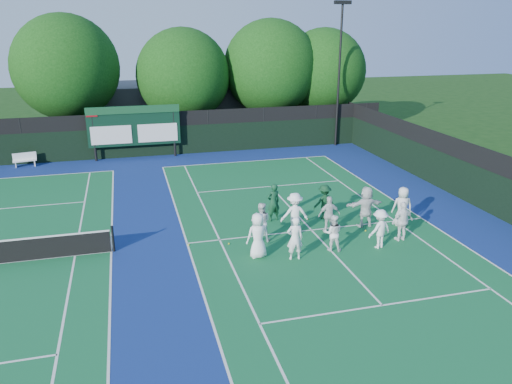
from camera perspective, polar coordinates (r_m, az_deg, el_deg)
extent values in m
plane|color=#14360E|center=(21.32, 7.31, -5.38)|extent=(120.00, 120.00, 0.00)
cube|color=navy|center=(20.90, -9.29, -5.98)|extent=(34.00, 32.00, 0.01)
cube|color=#135C2F|center=(22.16, 6.35, -4.34)|extent=(10.97, 23.77, 0.00)
cube|color=silver|center=(32.91, -1.04, 3.52)|extent=(10.97, 0.08, 0.00)
cube|color=silver|center=(20.94, -7.88, -5.83)|extent=(0.08, 23.77, 0.00)
cube|color=silver|center=(24.58, 18.40, -2.85)|extent=(0.08, 23.77, 0.00)
cube|color=silver|center=(21.12, -4.18, -5.47)|extent=(0.08, 23.77, 0.00)
cube|color=silver|center=(23.88, 15.63, -3.21)|extent=(0.08, 23.77, 0.00)
cube|color=silver|center=(17.01, 14.23, -12.44)|extent=(8.23, 0.08, 0.00)
cube|color=silver|center=(27.83, 1.66, 0.65)|extent=(8.23, 0.08, 0.00)
cube|color=silver|center=(22.16, 6.35, -4.33)|extent=(0.08, 12.80, 0.00)
cube|color=silver|center=(32.67, -25.64, 1.52)|extent=(10.97, 0.08, 0.00)
cube|color=silver|center=(20.86, -16.21, -6.54)|extent=(0.08, 23.77, 0.00)
cube|color=silver|center=(20.97, -19.97, -6.82)|extent=(0.08, 23.77, 0.00)
cube|color=black|center=(34.84, -11.98, 5.65)|extent=(34.00, 0.08, 2.00)
cube|color=black|center=(34.54, -12.14, 8.07)|extent=(34.00, 0.05, 1.00)
cube|color=black|center=(26.30, 25.07, 0.00)|extent=(0.08, 32.00, 2.00)
cube|color=black|center=(25.91, 25.52, 3.14)|extent=(0.05, 32.00, 1.00)
cylinder|color=black|center=(34.32, -18.05, 6.22)|extent=(0.16, 0.16, 3.50)
cylinder|color=black|center=(34.40, -9.35, 6.92)|extent=(0.16, 0.16, 3.50)
cube|color=black|center=(34.18, -13.75, 7.32)|extent=(6.00, 0.15, 2.60)
cube|color=#124122|center=(33.89, -13.89, 9.11)|extent=(6.00, 0.05, 0.50)
cube|color=silver|center=(34.19, -16.21, 6.26)|extent=(2.60, 0.04, 1.20)
cube|color=silver|center=(34.23, -11.16, 6.67)|extent=(2.60, 0.04, 1.20)
cube|color=maroon|center=(33.96, -18.30, 8.57)|extent=(0.70, 0.04, 0.50)
cube|color=#515156|center=(42.84, -7.31, 9.66)|extent=(18.00, 6.00, 4.00)
cylinder|color=black|center=(37.05, 9.45, 12.84)|extent=(0.16, 0.16, 10.00)
cube|color=black|center=(36.89, 9.89, 20.58)|extent=(1.20, 0.30, 0.25)
cylinder|color=black|center=(20.64, -16.03, -5.17)|extent=(0.10, 0.10, 1.10)
cube|color=white|center=(34.85, -24.92, 3.26)|extent=(1.45, 0.65, 0.06)
cube|color=white|center=(34.93, -24.95, 3.73)|extent=(1.38, 0.34, 0.47)
cube|color=white|center=(35.01, -25.78, 2.85)|extent=(0.12, 0.33, 0.37)
cube|color=white|center=(34.81, -23.98, 3.02)|extent=(0.12, 0.33, 0.37)
cylinder|color=#311B0D|center=(38.30, -20.16, 6.87)|extent=(0.44, 0.44, 3.05)
sphere|color=#0D380C|center=(37.74, -20.89, 13.16)|extent=(7.23, 7.23, 7.23)
sphere|color=#0D380C|center=(38.05, -19.81, 12.22)|extent=(5.06, 5.06, 5.06)
cylinder|color=#311B0D|center=(38.44, -8.06, 7.43)|extent=(0.44, 0.44, 2.47)
sphere|color=#0D380C|center=(37.89, -8.33, 13.06)|extent=(6.82, 6.82, 6.82)
sphere|color=#0D380C|center=(38.33, -7.42, 12.14)|extent=(4.78, 4.78, 4.78)
cylinder|color=#311B0D|center=(39.73, 1.63, 8.20)|extent=(0.44, 0.44, 2.77)
sphere|color=#0D380C|center=(39.19, 1.68, 14.07)|extent=(7.18, 7.18, 7.18)
sphere|color=#0D380C|center=(39.71, 2.40, 13.08)|extent=(5.02, 5.02, 5.02)
cylinder|color=#311B0D|center=(41.17, 7.50, 8.32)|extent=(0.44, 0.44, 2.63)
sphere|color=#0D380C|center=(40.66, 7.73, 13.56)|extent=(6.58, 6.58, 6.58)
sphere|color=#0D380C|center=(41.23, 8.32, 12.68)|extent=(4.61, 4.61, 4.61)
sphere|color=#D0D619|center=(20.68, -3.12, -5.93)|extent=(0.07, 0.07, 0.07)
sphere|color=#D0D619|center=(23.29, 5.92, -3.09)|extent=(0.07, 0.07, 0.07)
sphere|color=#D0D619|center=(22.42, 12.42, -4.34)|extent=(0.07, 0.07, 0.07)
sphere|color=#D0D619|center=(20.74, -7.70, -6.00)|extent=(0.07, 0.07, 0.07)
sphere|color=#D0D619|center=(23.10, 16.02, -3.95)|extent=(0.07, 0.07, 0.07)
imported|color=white|center=(19.24, 0.21, -5.00)|extent=(0.95, 0.68, 1.82)
imported|color=white|center=(19.15, 4.47, -5.30)|extent=(0.67, 0.47, 1.74)
imported|color=white|center=(20.10, 8.80, -4.65)|extent=(0.89, 0.79, 1.51)
imported|color=white|center=(20.69, 13.96, -4.11)|extent=(1.18, 0.88, 1.63)
imported|color=white|center=(21.60, 16.38, -3.23)|extent=(1.05, 0.54, 1.71)
imported|color=silver|center=(20.70, 0.56, -3.45)|extent=(0.95, 0.82, 1.68)
imported|color=white|center=(21.39, 4.43, -2.50)|extent=(1.23, 0.75, 1.86)
imported|color=silver|center=(21.71, 8.36, -2.59)|extent=(0.99, 0.44, 1.67)
imported|color=silver|center=(22.67, 12.44, -1.64)|extent=(1.74, 0.58, 1.87)
imported|color=silver|center=(23.16, 16.37, -1.61)|extent=(1.00, 0.78, 1.81)
imported|color=#103D23|center=(22.78, 2.00, -1.19)|extent=(0.73, 0.57, 1.79)
imported|color=#0F371C|center=(23.27, 7.81, -1.12)|extent=(1.15, 0.78, 1.64)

